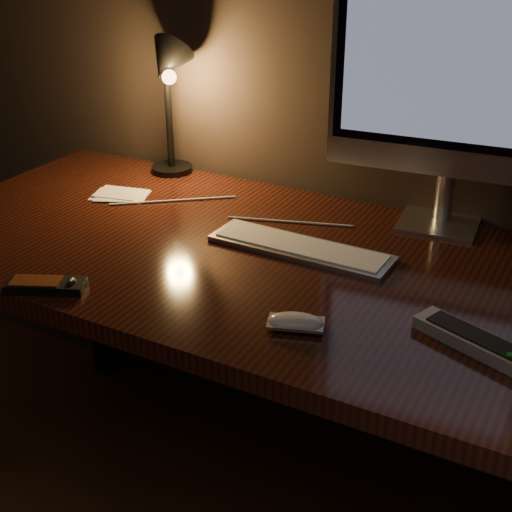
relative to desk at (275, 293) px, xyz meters
The scene contains 9 objects.
desk is the anchor object (origin of this frame).
monitor 0.59m from the desk, 40.97° to the left, with size 0.53×0.17×0.56m.
keyboard 0.15m from the desk, 13.46° to the right, with size 0.39×0.11×0.01m, color silver.
mouse 0.38m from the desk, 57.41° to the right, with size 0.10×0.05×0.02m, color white.
media_remote 0.51m from the desk, 125.54° to the right, with size 0.16×0.11×0.03m.
tv_remote 0.54m from the desk, 23.89° to the right, with size 0.23×0.13×0.03m.
papers 0.48m from the desk, behind, with size 0.14×0.09×0.01m, color white.
desk_lamp 0.62m from the desk, 151.52° to the left, with size 0.17×0.19×0.37m.
cable 0.23m from the desk, 153.81° to the left, with size 0.01×0.01×0.59m, color white.
Camera 1 is at (0.62, 0.68, 1.40)m, focal length 50.00 mm.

